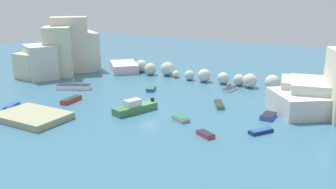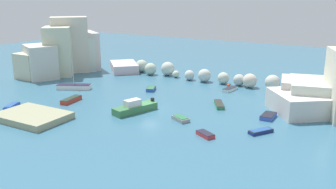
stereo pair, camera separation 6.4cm
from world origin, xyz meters
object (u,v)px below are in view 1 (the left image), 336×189
moored_boat_10 (261,131)px  moored_boat_11 (268,116)px  moored_boat_0 (74,87)px  moored_boat_8 (219,104)px  moored_boat_2 (135,108)px  stone_dock (32,116)px  moored_boat_7 (151,89)px  moored_boat_4 (181,119)px  moored_boat_9 (205,134)px  moored_boat_6 (12,106)px  moored_boat_1 (230,89)px  moored_boat_5 (71,100)px  channel_buoy (229,85)px  moored_boat_3 (279,101)px

moored_boat_10 → moored_boat_11: size_ratio=1.07×
moored_boat_0 → moored_boat_8: size_ratio=1.51×
moored_boat_0 → moored_boat_2: 17.47m
stone_dock → moored_boat_7: 21.43m
moored_boat_7 → moored_boat_2: bearing=178.9°
moored_boat_4 → moored_boat_7: (-11.96, 11.06, 0.00)m
moored_boat_0 → moored_boat_9: moored_boat_0 is taller
moored_boat_2 → moored_boat_10: bearing=112.0°
moored_boat_6 → moored_boat_7: (12.41, 18.61, 0.07)m
moored_boat_1 → moored_boat_7: moored_boat_1 is taller
moored_boat_9 → moored_boat_5: bearing=23.0°
moored_boat_0 → moored_boat_5: 7.97m
moored_boat_4 → moored_boat_11: 11.90m
moored_boat_9 → moored_boat_2: bearing=14.0°
moored_boat_7 → moored_boat_11: 22.01m
moored_boat_5 → moored_boat_6: (-5.60, -6.48, -0.12)m
channel_buoy → moored_boat_7: bearing=-138.8°
moored_boat_6 → moored_boat_11: bearing=86.1°
moored_boat_6 → moored_boat_8: (26.18, 16.15, 0.05)m
moored_boat_10 → moored_boat_3: bearing=38.5°
moored_boat_2 → moored_boat_3: bearing=151.3°
moored_boat_9 → moored_boat_11: (4.53, 10.26, 0.04)m
moored_boat_1 → moored_boat_9: (5.27, -21.21, -0.03)m
moored_boat_9 → moored_boat_11: 11.22m
moored_boat_3 → moored_boat_4: (-8.96, -15.07, -0.01)m
stone_dock → moored_boat_4: stone_dock is taller
channel_buoy → moored_boat_3: (10.32, -5.28, -0.01)m
moored_boat_1 → moored_boat_5: moored_boat_5 is taller
moored_boat_8 → moored_boat_7: bearing=49.5°
moored_boat_5 → moored_boat_9: moored_boat_5 is taller
stone_dock → moored_boat_0: (-6.83, 14.60, 0.00)m
stone_dock → moored_boat_9: size_ratio=3.52×
channel_buoy → moored_boat_2: (-5.97, -20.49, 0.37)m
moored_boat_3 → moored_boat_10: 14.13m
moored_boat_9 → moored_boat_10: bearing=-112.4°
channel_buoy → moored_boat_8: channel_buoy is taller
moored_boat_3 → moored_boat_5: bearing=-104.8°
moored_boat_4 → moored_boat_6: bearing=44.4°
moored_boat_0 → moored_boat_3: size_ratio=2.09×
stone_dock → moored_boat_4: bearing=29.4°
stone_dock → moored_boat_5: (-1.53, 8.63, -0.11)m
moored_boat_1 → moored_boat_11: size_ratio=1.20×
channel_buoy → moored_boat_1: size_ratio=0.16×
moored_boat_2 → moored_boat_9: bearing=93.9°
moored_boat_1 → moored_boat_10: bearing=40.7°
moored_boat_2 → stone_dock: bearing=-27.8°
moored_boat_7 → moored_boat_8: same height
moored_boat_6 → moored_boat_7: size_ratio=1.15×
moored_boat_5 → moored_boat_7: size_ratio=1.40×
moored_boat_11 → moored_boat_1: bearing=41.8°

